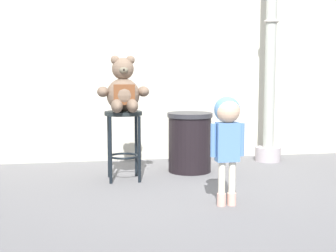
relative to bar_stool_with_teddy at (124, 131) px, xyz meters
name	(u,v)px	position (x,y,z in m)	size (l,w,h in m)	color
ground_plane	(205,195)	(0.70, -0.75, -0.52)	(24.00, 24.00, 0.00)	slate
building_wall	(168,28)	(0.70, 1.24, 1.19)	(7.93, 0.30, 3.43)	beige
bar_stool_with_teddy	(124,131)	(0.00, 0.00, 0.00)	(0.40, 0.40, 0.73)	black
teddy_bear	(123,91)	(0.00, -0.03, 0.42)	(0.54, 0.49, 0.58)	#735D4C
child_walking	(227,127)	(0.79, -1.11, 0.16)	(0.30, 0.24, 0.94)	#DDAA9B
trash_bin	(190,142)	(0.78, 0.28, -0.18)	(0.52, 0.52, 0.68)	black
lamppost	(270,65)	(1.91, 0.71, 0.71)	(0.32, 0.32, 3.07)	#A99FA4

